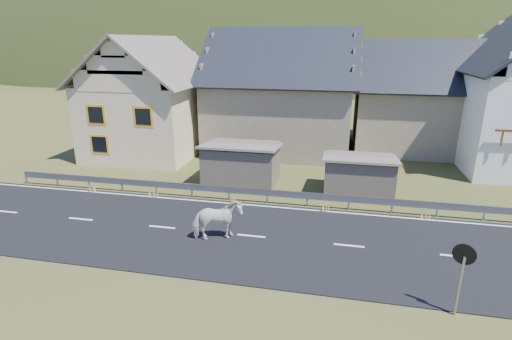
# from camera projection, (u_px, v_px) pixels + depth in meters

# --- Properties ---
(ground) EXTENTS (160.00, 160.00, 0.00)m
(ground) POSITION_uv_depth(u_px,v_px,m) (251.00, 237.00, 16.69)
(ground) COLOR #363E17
(ground) RESTS_ON ground
(road) EXTENTS (60.00, 7.00, 0.04)m
(road) POSITION_uv_depth(u_px,v_px,m) (251.00, 236.00, 16.68)
(road) COLOR black
(road) RESTS_ON ground
(lane_markings) EXTENTS (60.00, 6.60, 0.01)m
(lane_markings) POSITION_uv_depth(u_px,v_px,m) (251.00, 236.00, 16.68)
(lane_markings) COLOR silver
(lane_markings) RESTS_ON road
(guardrail) EXTENTS (28.10, 0.09, 0.75)m
(guardrail) POSITION_uv_depth(u_px,v_px,m) (267.00, 193.00, 19.94)
(guardrail) COLOR #93969B
(guardrail) RESTS_ON ground
(shed_left) EXTENTS (4.30, 3.30, 2.40)m
(shed_left) POSITION_uv_depth(u_px,v_px,m) (242.00, 164.00, 22.79)
(shed_left) COLOR #64574C
(shed_left) RESTS_ON ground
(shed_right) EXTENTS (3.80, 2.90, 2.20)m
(shed_right) POSITION_uv_depth(u_px,v_px,m) (359.00, 176.00, 21.08)
(shed_right) COLOR #64574C
(shed_right) RESTS_ON ground
(house_cream) EXTENTS (7.80, 9.80, 8.30)m
(house_cream) POSITION_uv_depth(u_px,v_px,m) (151.00, 91.00, 28.47)
(house_cream) COLOR beige
(house_cream) RESTS_ON ground
(house_stone_a) EXTENTS (10.80, 9.80, 8.90)m
(house_stone_a) POSITION_uv_depth(u_px,v_px,m) (282.00, 86.00, 29.40)
(house_stone_a) COLOR gray
(house_stone_a) RESTS_ON ground
(house_stone_b) EXTENTS (9.80, 8.80, 8.10)m
(house_stone_b) POSITION_uv_depth(u_px,v_px,m) (420.00, 91.00, 29.42)
(house_stone_b) COLOR gray
(house_stone_b) RESTS_ON ground
(mountain) EXTENTS (440.00, 280.00, 260.00)m
(mountain) POSITION_uv_depth(u_px,v_px,m) (344.00, 102.00, 189.35)
(mountain) COLOR #283413
(mountain) RESTS_ON ground
(conifer_patch) EXTENTS (76.00, 50.00, 28.00)m
(conifer_patch) POSITION_uv_depth(u_px,v_px,m) (159.00, 46.00, 127.96)
(conifer_patch) COLOR black
(conifer_patch) RESTS_ON ground
(horse) EXTENTS (1.62, 2.21, 1.70)m
(horse) POSITION_uv_depth(u_px,v_px,m) (217.00, 220.00, 16.15)
(horse) COLOR silver
(horse) RESTS_ON road
(traffic_mirror) EXTENTS (0.61, 0.31, 2.33)m
(traffic_mirror) POSITION_uv_depth(u_px,v_px,m) (463.00, 264.00, 11.49)
(traffic_mirror) COLOR #93969B
(traffic_mirror) RESTS_ON ground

